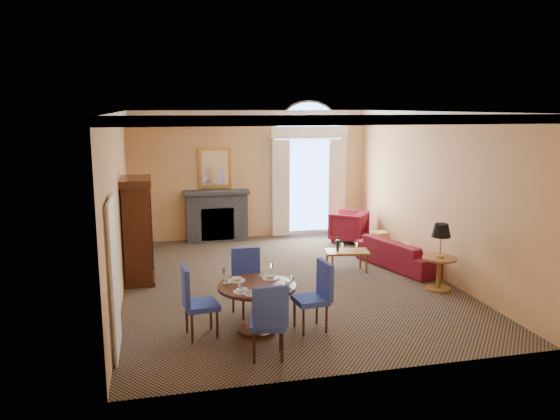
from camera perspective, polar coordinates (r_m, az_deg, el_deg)
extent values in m
plane|color=#101835|center=(10.52, 0.63, -7.47)|extent=(7.50, 7.50, 0.00)
cube|color=tan|center=(13.76, -3.09, 3.69)|extent=(6.00, 0.04, 3.20)
cube|color=tan|center=(9.87, -16.53, 0.44)|extent=(0.04, 7.50, 3.20)
cube|color=tan|center=(11.22, 15.70, 1.69)|extent=(0.04, 7.50, 3.20)
cube|color=silver|center=(9.99, 0.66, 10.24)|extent=(6.00, 7.50, 0.04)
cube|color=white|center=(9.99, 0.66, 9.89)|extent=(6.00, 7.50, 0.12)
cube|color=white|center=(7.66, -16.98, -6.89)|extent=(0.08, 0.90, 2.06)
cube|color=#383C42|center=(13.60, -6.63, -0.72)|extent=(1.50, 0.40, 1.20)
cube|color=#383C42|center=(13.46, -6.68, 1.93)|extent=(1.60, 0.46, 0.08)
cube|color=gold|center=(13.58, -6.82, 4.39)|extent=(0.80, 0.04, 1.00)
cube|color=white|center=(13.56, -6.82, 4.38)|extent=(0.64, 0.02, 0.84)
cube|color=white|center=(14.13, 2.94, 2.45)|extent=(1.90, 0.04, 2.50)
cube|color=#86A8E1|center=(14.12, 2.96, 2.44)|extent=(1.70, 0.02, 2.30)
cylinder|color=white|center=(14.00, 2.99, 7.51)|extent=(1.90, 0.04, 1.90)
cube|color=beige|center=(13.83, 0.09, 2.28)|extent=(0.45, 0.06, 2.45)
cube|color=beige|center=(14.24, 5.98, 2.47)|extent=(0.45, 0.06, 2.45)
cube|color=beige|center=(13.88, 3.14, 8.10)|extent=(2.00, 0.08, 0.30)
cube|color=#33170B|center=(10.70, -14.63, -2.40)|extent=(0.51, 0.92, 1.84)
cube|color=#33170B|center=(10.53, -14.89, 2.87)|extent=(0.57, 1.01, 0.15)
cube|color=#33170B|center=(10.93, -14.41, -6.86)|extent=(0.57, 1.01, 0.09)
cylinder|color=#33170B|center=(8.06, -2.43, -8.00)|extent=(1.15, 1.15, 0.05)
cylinder|color=#33170B|center=(8.18, -2.41, -10.41)|extent=(0.15, 0.15, 0.68)
cylinder|color=#33170B|center=(8.30, -2.39, -12.41)|extent=(0.58, 0.58, 0.06)
cylinder|color=white|center=(8.34, -1.01, -7.13)|extent=(0.26, 0.26, 0.01)
imported|color=white|center=(8.33, -1.01, -6.97)|extent=(0.15, 0.15, 0.04)
imported|color=white|center=(8.46, -1.70, -6.61)|extent=(0.09, 0.09, 0.07)
cylinder|color=white|center=(8.25, -4.55, -7.36)|extent=(0.26, 0.26, 0.01)
imported|color=white|center=(8.24, -4.55, -7.20)|extent=(0.15, 0.15, 0.04)
imported|color=white|center=(8.15, -5.59, -7.33)|extent=(0.09, 0.09, 0.07)
cylinder|color=white|center=(7.77, -3.97, -8.52)|extent=(0.26, 0.26, 0.01)
imported|color=white|center=(7.76, -3.97, -8.35)|extent=(0.15, 0.15, 0.04)
imported|color=white|center=(7.62, -3.25, -8.62)|extent=(0.09, 0.09, 0.07)
cylinder|color=white|center=(7.86, -0.21, -8.26)|extent=(0.26, 0.26, 0.01)
imported|color=white|center=(7.85, -0.21, -8.09)|extent=(0.15, 0.15, 0.04)
imported|color=white|center=(7.95, 0.80, -7.77)|extent=(0.09, 0.09, 0.07)
cube|color=#283D9E|center=(8.82, -3.34, -7.95)|extent=(0.58, 0.58, 0.08)
cube|color=#283D9E|center=(8.93, -3.60, -5.67)|extent=(0.47, 0.07, 0.56)
cylinder|color=#33170B|center=(9.13, -2.81, -8.96)|extent=(0.04, 0.04, 0.43)
cylinder|color=#33170B|center=(8.98, -4.91, -9.33)|extent=(0.04, 0.04, 0.43)
cylinder|color=#33170B|center=(8.83, -1.71, -9.65)|extent=(0.04, 0.04, 0.43)
cylinder|color=#33170B|center=(8.67, -3.86, -10.06)|extent=(0.04, 0.04, 0.43)
cube|color=#283D9E|center=(7.37, -1.31, -11.79)|extent=(0.54, 0.54, 0.08)
cube|color=#283D9E|center=(7.06, -1.00, -10.16)|extent=(0.47, 0.08, 0.56)
cylinder|color=#33170B|center=(7.30, -2.73, -14.20)|extent=(0.04, 0.04, 0.43)
cylinder|color=#33170B|center=(7.31, 0.22, -14.14)|extent=(0.04, 0.04, 0.43)
cylinder|color=#33170B|center=(7.63, -2.76, -13.04)|extent=(0.04, 0.04, 0.43)
cylinder|color=#33170B|center=(7.65, 0.05, -12.99)|extent=(0.04, 0.04, 0.43)
cube|color=#283D9E|center=(8.22, 3.20, -9.36)|extent=(0.51, 0.51, 0.08)
cube|color=#283D9E|center=(8.16, 4.71, -7.29)|extent=(0.13, 0.47, 0.56)
cylinder|color=#33170B|center=(8.22, 4.88, -11.27)|extent=(0.04, 0.04, 0.43)
cylinder|color=#33170B|center=(8.53, 3.86, -10.42)|extent=(0.04, 0.04, 0.43)
cylinder|color=#33170B|center=(8.09, 2.47, -11.62)|extent=(0.04, 0.04, 0.43)
cylinder|color=#33170B|center=(8.41, 1.53, -10.73)|extent=(0.04, 0.04, 0.43)
cube|color=#283D9E|center=(8.08, -8.22, -9.84)|extent=(0.53, 0.53, 0.08)
cube|color=#283D9E|center=(7.97, -9.83, -7.85)|extent=(0.10, 0.47, 0.56)
cylinder|color=#33170B|center=(8.30, -9.72, -11.19)|extent=(0.04, 0.04, 0.43)
cylinder|color=#33170B|center=(7.97, -9.17, -12.12)|extent=(0.04, 0.04, 0.43)
cylinder|color=#33170B|center=(8.37, -7.23, -10.91)|extent=(0.04, 0.04, 0.43)
cylinder|color=#33170B|center=(8.04, -6.58, -11.82)|extent=(0.04, 0.04, 0.43)
imported|color=maroon|center=(11.62, 12.51, -4.44)|extent=(1.34, 2.17, 0.59)
imported|color=maroon|center=(13.59, 7.19, -1.70)|extent=(1.15, 1.15, 0.75)
cube|color=brown|center=(11.09, 7.01, -4.37)|extent=(0.93, 0.62, 0.05)
cylinder|color=brown|center=(10.88, 5.48, -5.85)|extent=(0.04, 0.04, 0.38)
cylinder|color=brown|center=(11.12, 9.05, -5.56)|extent=(0.04, 0.04, 0.38)
cylinder|color=brown|center=(11.19, 4.92, -5.36)|extent=(0.04, 0.04, 0.38)
cylinder|color=brown|center=(11.43, 8.40, -5.09)|extent=(0.04, 0.04, 0.38)
cylinder|color=brown|center=(10.31, 16.35, -4.86)|extent=(0.61, 0.61, 0.04)
cylinder|color=brown|center=(10.40, 16.26, -6.48)|extent=(0.08, 0.08, 0.57)
cylinder|color=brown|center=(10.48, 16.19, -7.87)|extent=(0.45, 0.45, 0.04)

